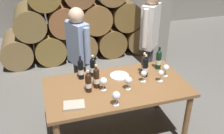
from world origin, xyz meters
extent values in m
plane|color=#66635E|center=(0.00, 0.00, 0.00)|extent=(14.00, 14.00, 0.00)
cylinder|color=olive|center=(-1.26, 2.60, 0.30)|extent=(0.60, 0.90, 0.60)
cylinder|color=brown|center=(-0.63, 2.60, 0.30)|extent=(0.60, 0.90, 0.60)
cylinder|color=brown|center=(0.00, 2.60, 0.30)|extent=(0.60, 0.90, 0.60)
cylinder|color=brown|center=(0.63, 2.60, 0.30)|extent=(0.60, 0.90, 0.60)
cylinder|color=brown|center=(1.26, 2.60, 0.30)|extent=(0.60, 0.90, 0.60)
cylinder|color=brown|center=(-0.95, 2.60, 0.85)|extent=(0.60, 0.90, 0.60)
cylinder|color=brown|center=(-0.32, 2.60, 0.85)|extent=(0.60, 0.90, 0.60)
cylinder|color=olive|center=(0.31, 2.60, 0.85)|extent=(0.60, 0.90, 0.60)
cylinder|color=brown|center=(0.95, 2.60, 0.85)|extent=(0.60, 0.90, 0.60)
cube|color=gray|center=(1.30, 1.60, 1.30)|extent=(0.32, 0.32, 2.60)
cube|color=brown|center=(0.00, 0.00, 0.74)|extent=(1.70, 0.90, 0.04)
cylinder|color=brown|center=(0.77, -0.39, 0.36)|extent=(0.07, 0.07, 0.72)
cylinder|color=brown|center=(-0.77, 0.39, 0.36)|extent=(0.07, 0.07, 0.72)
cylinder|color=brown|center=(0.77, 0.39, 0.36)|extent=(0.07, 0.07, 0.72)
cylinder|color=black|center=(0.41, 0.11, 0.87)|extent=(0.07, 0.07, 0.21)
sphere|color=black|center=(0.41, 0.11, 0.98)|extent=(0.07, 0.07, 0.07)
cylinder|color=black|center=(0.41, 0.11, 1.00)|extent=(0.03, 0.03, 0.07)
cylinder|color=tan|center=(0.41, 0.11, 1.05)|extent=(0.03, 0.03, 0.02)
cylinder|color=silver|center=(0.41, 0.11, 0.85)|extent=(0.07, 0.07, 0.06)
cylinder|color=black|center=(-0.24, 0.04, 0.86)|extent=(0.07, 0.07, 0.21)
sphere|color=black|center=(-0.24, 0.04, 0.97)|extent=(0.07, 0.07, 0.07)
cylinder|color=black|center=(-0.24, 0.04, 1.00)|extent=(0.03, 0.03, 0.07)
cylinder|color=tan|center=(-0.24, 0.04, 1.05)|extent=(0.03, 0.03, 0.02)
cylinder|color=silver|center=(-0.24, 0.04, 0.85)|extent=(0.07, 0.07, 0.06)
cylinder|color=black|center=(-0.35, -0.02, 0.86)|extent=(0.07, 0.07, 0.19)
sphere|color=black|center=(-0.35, -0.02, 0.96)|extent=(0.07, 0.07, 0.07)
cylinder|color=black|center=(-0.35, -0.02, 0.98)|extent=(0.03, 0.03, 0.06)
cylinder|color=silver|center=(-0.35, -0.02, 1.02)|extent=(0.03, 0.03, 0.02)
cylinder|color=silver|center=(-0.35, -0.02, 0.85)|extent=(0.07, 0.07, 0.06)
cylinder|color=black|center=(0.66, 0.25, 0.87)|extent=(0.07, 0.07, 0.22)
sphere|color=black|center=(0.66, 0.25, 0.98)|extent=(0.07, 0.07, 0.07)
cylinder|color=black|center=(0.66, 0.25, 1.01)|extent=(0.03, 0.03, 0.07)
cylinder|color=black|center=(0.66, 0.25, 1.06)|extent=(0.03, 0.03, 0.02)
cylinder|color=silver|center=(0.66, 0.25, 0.86)|extent=(0.07, 0.07, 0.06)
cylinder|color=black|center=(0.43, 0.21, 0.86)|extent=(0.07, 0.07, 0.20)
sphere|color=black|center=(0.43, 0.21, 0.96)|extent=(0.07, 0.07, 0.07)
cylinder|color=black|center=(0.43, 0.21, 0.99)|extent=(0.03, 0.03, 0.06)
cylinder|color=silver|center=(0.43, 0.21, 1.03)|extent=(0.03, 0.03, 0.02)
cylinder|color=silver|center=(0.43, 0.21, 0.85)|extent=(0.07, 0.07, 0.06)
cylinder|color=black|center=(-0.37, 0.29, 0.87)|extent=(0.07, 0.07, 0.21)
sphere|color=black|center=(-0.37, 0.29, 0.98)|extent=(0.07, 0.07, 0.07)
cylinder|color=black|center=(-0.37, 0.29, 1.01)|extent=(0.03, 0.03, 0.07)
cylinder|color=black|center=(-0.37, 0.29, 1.05)|extent=(0.03, 0.03, 0.02)
cylinder|color=silver|center=(-0.37, 0.29, 0.86)|extent=(0.07, 0.07, 0.06)
cylinder|color=black|center=(-0.22, 0.32, 0.86)|extent=(0.07, 0.07, 0.20)
sphere|color=black|center=(-0.22, 0.32, 0.97)|extent=(0.07, 0.07, 0.07)
cylinder|color=black|center=(-0.22, 0.32, 0.99)|extent=(0.03, 0.03, 0.06)
cylinder|color=silver|center=(-0.22, 0.32, 1.03)|extent=(0.03, 0.03, 0.02)
cylinder|color=silver|center=(-0.22, 0.32, 0.85)|extent=(0.07, 0.07, 0.06)
cylinder|color=white|center=(0.66, 0.04, 0.76)|extent=(0.06, 0.06, 0.00)
cylinder|color=white|center=(0.66, 0.04, 0.80)|extent=(0.01, 0.01, 0.07)
sphere|color=white|center=(0.66, 0.04, 0.88)|extent=(0.08, 0.08, 0.08)
cylinder|color=white|center=(0.34, 0.00, 0.76)|extent=(0.06, 0.06, 0.00)
cylinder|color=white|center=(0.34, 0.00, 0.80)|extent=(0.01, 0.01, 0.07)
sphere|color=white|center=(0.34, 0.00, 0.87)|extent=(0.07, 0.07, 0.07)
cylinder|color=white|center=(0.10, -0.11, 0.76)|extent=(0.06, 0.06, 0.00)
cylinder|color=white|center=(0.10, -0.11, 0.80)|extent=(0.01, 0.01, 0.07)
sphere|color=white|center=(0.10, -0.11, 0.88)|extent=(0.09, 0.09, 0.09)
cylinder|color=white|center=(0.54, -0.05, 0.76)|extent=(0.06, 0.06, 0.00)
cylinder|color=white|center=(0.54, -0.05, 0.80)|extent=(0.01, 0.01, 0.07)
sphere|color=white|center=(0.54, -0.05, 0.87)|extent=(0.07, 0.07, 0.07)
cylinder|color=white|center=(-0.17, -0.04, 0.76)|extent=(0.06, 0.06, 0.00)
cylinder|color=white|center=(-0.17, -0.04, 0.80)|extent=(0.01, 0.01, 0.07)
sphere|color=white|center=(-0.17, -0.04, 0.88)|extent=(0.09, 0.09, 0.09)
cylinder|color=white|center=(-0.12, -0.36, 0.76)|extent=(0.06, 0.06, 0.00)
cylinder|color=white|center=(-0.12, -0.36, 0.80)|extent=(0.01, 0.01, 0.07)
sphere|color=white|center=(-0.12, -0.36, 0.88)|extent=(0.09, 0.09, 0.09)
cube|color=#B2A893|center=(-0.55, -0.26, 0.77)|extent=(0.24, 0.19, 0.03)
cylinder|color=white|center=(0.10, 0.20, 0.77)|extent=(0.24, 0.24, 0.01)
cylinder|color=#383842|center=(0.78, 0.79, 0.43)|extent=(0.11, 0.11, 0.85)
cylinder|color=#383842|center=(0.70, 0.71, 0.43)|extent=(0.11, 0.11, 0.85)
cube|color=silver|center=(0.74, 0.75, 1.17)|extent=(0.35, 0.35, 0.64)
cylinder|color=silver|center=(0.89, 0.90, 1.21)|extent=(0.08, 0.08, 0.54)
cylinder|color=silver|center=(0.59, 0.60, 1.21)|extent=(0.08, 0.08, 0.54)
cylinder|color=#383842|center=(-0.34, 0.77, 0.38)|extent=(0.11, 0.11, 0.77)
cylinder|color=#383842|center=(-0.30, 0.67, 0.38)|extent=(0.11, 0.11, 0.77)
cube|color=#8499BC|center=(-0.32, 0.72, 1.06)|extent=(0.29, 0.37, 0.58)
cylinder|color=#8499BC|center=(-0.41, 0.91, 1.08)|extent=(0.08, 0.08, 0.49)
cylinder|color=#8499BC|center=(-0.24, 0.53, 1.08)|extent=(0.08, 0.08, 0.49)
sphere|color=tan|center=(-0.32, 0.72, 1.44)|extent=(0.21, 0.21, 0.21)
camera|label=1|loc=(-0.80, -2.44, 2.39)|focal=40.87mm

